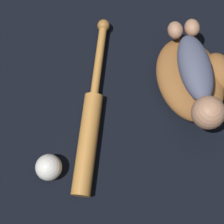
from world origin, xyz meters
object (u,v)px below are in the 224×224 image
Objects in this scene: baseball_bat at (90,124)px; baseball at (49,167)px; baseball_glove at (195,78)px; baby_figure at (198,78)px.

baseball_bat is 5.88× the size of baseball.
baby_figure is at bearing -49.92° from baseball_glove.
baby_figure is at bearing 73.66° from baseball_bat.
baseball_glove reaches higher than baseball_bat.
baseball_glove is at bearing 130.08° from baby_figure.
baby_figure reaches higher than baseball_glove.
baseball is at bearing -92.96° from baseball_glove.
baseball is at bearing -96.09° from baby_figure.
baseball_glove is at bearing 87.04° from baseball.
baseball_glove is 4.38× the size of baseball.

